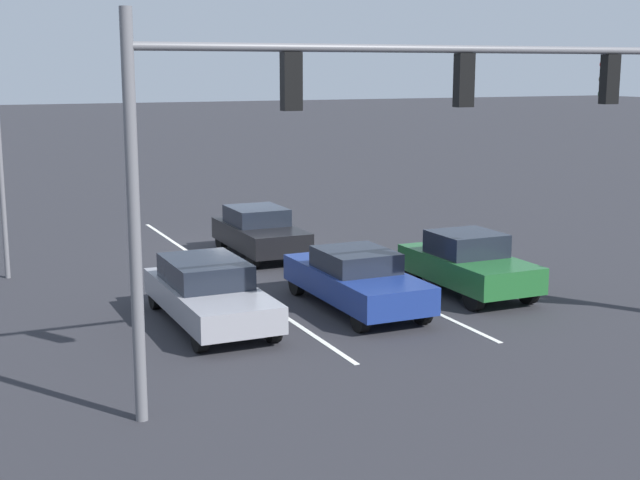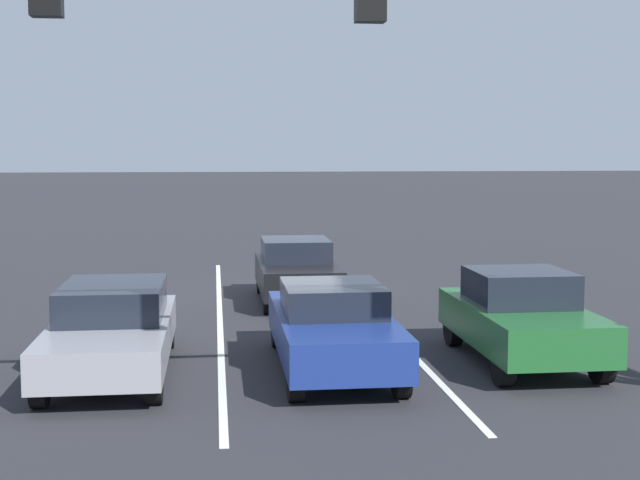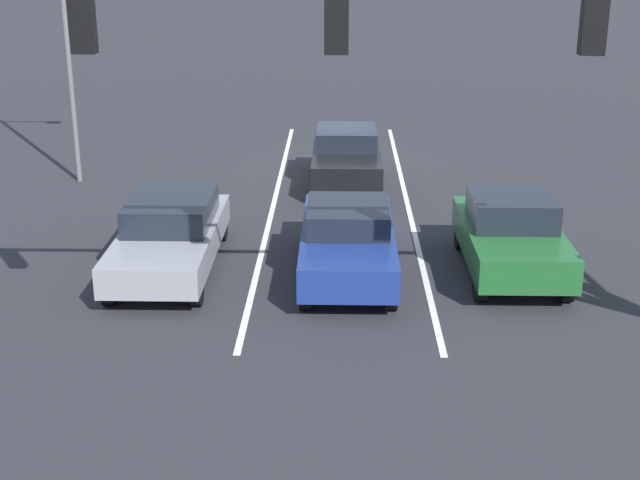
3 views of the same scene
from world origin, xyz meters
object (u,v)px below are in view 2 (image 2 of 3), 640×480
object	(u,v)px
car_navy_midlane_front	(333,326)
car_gray_rightlane_front	(112,328)
car_black_midlane_second	(297,270)
car_darkgreen_leftlane_front	(521,317)
traffic_signal_gantry	(168,29)

from	to	relation	value
car_navy_midlane_front	car_gray_rightlane_front	xyz separation A→B (m)	(3.56, -0.23, 0.01)
car_black_midlane_second	car_darkgreen_leftlane_front	bearing A→B (deg)	116.56
traffic_signal_gantry	car_darkgreen_leftlane_front	bearing A→B (deg)	-139.24
car_black_midlane_second	traffic_signal_gantry	world-z (taller)	traffic_signal_gantry
car_darkgreen_leftlane_front	traffic_signal_gantry	world-z (taller)	traffic_signal_gantry
car_darkgreen_leftlane_front	car_navy_midlane_front	bearing A→B (deg)	2.27
car_darkgreen_leftlane_front	car_gray_rightlane_front	size ratio (longest dim) A/B	0.86
car_darkgreen_leftlane_front	car_gray_rightlane_front	bearing A→B (deg)	-0.82
car_gray_rightlane_front	car_black_midlane_second	xyz separation A→B (m)	(-3.58, -6.35, 0.02)
car_gray_rightlane_front	car_darkgreen_leftlane_front	bearing A→B (deg)	179.18
car_gray_rightlane_front	car_black_midlane_second	distance (m)	7.29
car_gray_rightlane_front	traffic_signal_gantry	distance (m)	6.52
car_navy_midlane_front	car_black_midlane_second	distance (m)	6.57
car_navy_midlane_front	traffic_signal_gantry	world-z (taller)	traffic_signal_gantry
car_black_midlane_second	traffic_signal_gantry	distance (m)	12.21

